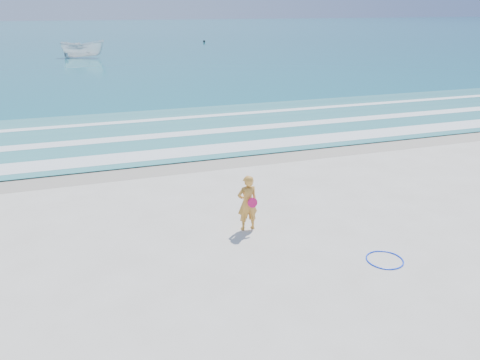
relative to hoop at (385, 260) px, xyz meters
name	(u,v)px	position (x,y,z in m)	size (l,w,h in m)	color
ground	(274,287)	(-2.95, -0.18, -0.02)	(400.00, 400.00, 0.00)	silver
wet_sand	(185,163)	(-2.95, 8.82, -0.01)	(400.00, 2.40, 0.00)	#B2A893
ocean	(90,33)	(-2.95, 104.82, 0.00)	(400.00, 190.00, 0.04)	#19727F
shallow	(162,131)	(-2.95, 13.82, 0.03)	(400.00, 10.00, 0.01)	#59B7AD
foam_near	(178,152)	(-2.95, 10.12, 0.04)	(400.00, 1.40, 0.01)	white
foam_mid	(165,135)	(-2.95, 13.02, 0.04)	(400.00, 0.90, 0.01)	white
foam_far	(154,120)	(-2.95, 16.32, 0.04)	(400.00, 0.60, 0.01)	white
hoop	(385,260)	(0.00, 0.00, 0.00)	(0.89, 0.89, 0.03)	#0E3CFF
boat	(83,49)	(-5.68, 50.47, 1.02)	(1.93, 5.13, 1.98)	white
buoy	(204,41)	(13.61, 68.96, 0.22)	(0.39, 0.39, 0.39)	black
woman	(247,203)	(-2.56, 2.66, 0.76)	(0.58, 0.42, 1.56)	orange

